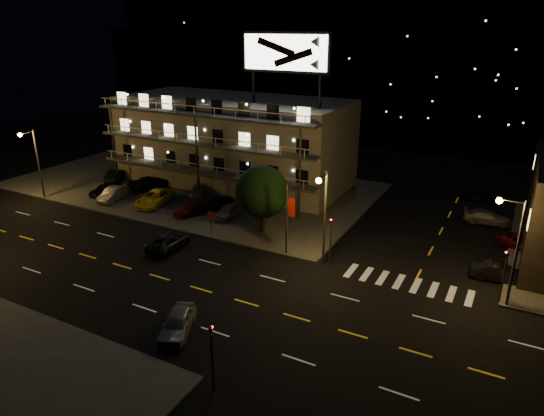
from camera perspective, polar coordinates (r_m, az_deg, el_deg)
The scene contains 29 objects.
ground at distance 38.54m, azimuth -10.79°, elevation -8.68°, with size 140.00×140.00×0.00m, color black.
curb_nw at distance 60.97m, azimuth -9.53°, elevation 2.67°, with size 44.00×24.00×0.15m, color #383836.
motel at distance 60.37m, azimuth -4.49°, elevation 7.90°, with size 28.00×13.80×18.10m.
hill_backdrop at distance 98.74m, azimuth 12.15°, elevation 16.16°, with size 120.00×25.00×24.00m.
streetlight_nw at distance 60.03m, azimuth -26.16°, elevation 5.38°, with size 0.44×1.92×8.00m.
streetlight_nc at distance 38.70m, azimuth 6.09°, elevation -0.17°, with size 0.44×1.92×8.00m.
streetlight_ne at distance 36.69m, azimuth 26.45°, elevation -3.55°, with size 1.92×0.44×8.00m.
signal_nw at distance 39.93m, azimuth 6.93°, elevation -3.24°, with size 0.20×0.27×4.60m.
signal_sw at distance 26.83m, azimuth -7.10°, elevation -16.39°, with size 0.20×0.27×4.60m.
signal_ne at distance 37.83m, azimuth 25.68°, elevation -6.71°, with size 0.27×0.20×4.60m.
banner_north at distance 40.94m, azimuth 1.83°, elevation -1.17°, with size 0.83×0.16×6.40m.
stop_sign at distance 45.59m, azimuth -7.25°, elevation -1.31°, with size 0.91×0.11×2.61m.
tree at distance 45.07m, azimuth -1.24°, elevation 1.73°, with size 5.17×4.98×6.51m.
lot_car_0 at distance 59.62m, azimuth -19.06°, elevation 2.13°, with size 1.58×3.94×1.34m, color black.
lot_car_1 at distance 57.42m, azimuth -18.21°, elevation 1.60°, with size 1.54×4.42×1.46m, color gray.
lot_car_2 at distance 54.70m, azimuth -13.62°, elevation 1.17°, with size 2.54×5.52×1.53m, color yellow.
lot_car_3 at distance 51.18m, azimuth -9.36°, elevation -0.04°, with size 1.77×4.35×1.26m, color #550C14.
lot_car_4 at distance 49.91m, azimuth -5.17°, elevation -0.36°, with size 1.52×3.77×1.29m, color gray.
lot_car_5 at distance 64.86m, azimuth -17.80°, elevation 3.76°, with size 1.47×4.23×1.39m, color black.
lot_car_6 at distance 60.43m, azimuth -14.15°, elevation 2.94°, with size 2.37×5.14×1.43m, color black.
lot_car_7 at distance 57.00m, azimuth -8.51°, elevation 2.21°, with size 1.81×4.46×1.29m, color gray.
lot_car_8 at distance 53.17m, azimuth -6.18°, elevation 0.90°, with size 1.44×3.57×1.22m, color black.
lot_car_9 at distance 52.66m, azimuth -2.51°, elevation 0.90°, with size 1.46×4.18×1.38m, color #550C14.
side_car_0 at distance 41.85m, azimuth 25.18°, elevation -6.87°, with size 1.47×4.22×1.39m, color black.
side_car_1 at distance 48.39m, azimuth 27.46°, elevation -3.68°, with size 2.05×4.45×1.24m, color #550C14.
side_car_2 at distance 53.11m, azimuth 24.04°, elevation -0.99°, with size 1.84×4.53×1.32m, color gray.
side_car_3 at distance 59.67m, azimuth 22.94°, elevation 1.42°, with size 1.47×3.66×1.25m, color black.
road_car_east at distance 32.59m, azimuth -11.05°, elevation -13.16°, with size 1.72×4.28×1.46m, color gray.
road_car_west at distance 44.04m, azimuth -12.02°, elevation -3.92°, with size 2.19×4.75×1.32m, color black.
Camera 1 is at (21.77, -25.72, 18.70)m, focal length 32.00 mm.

